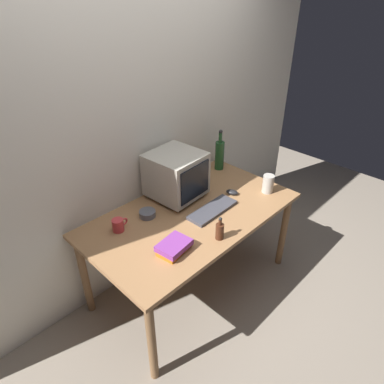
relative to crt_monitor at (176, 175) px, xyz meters
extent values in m
plane|color=gray|center=(-0.08, -0.25, -0.94)|extent=(6.00, 6.00, 0.00)
cube|color=silver|center=(-0.08, 0.26, 0.31)|extent=(4.00, 0.08, 2.50)
cube|color=#9E7047|center=(-0.08, -0.25, -0.21)|extent=(1.61, 0.89, 0.03)
cylinder|color=brown|center=(-0.82, -0.63, -0.58)|extent=(0.06, 0.06, 0.72)
cylinder|color=brown|center=(0.67, -0.63, -0.58)|extent=(0.06, 0.06, 0.72)
cylinder|color=brown|center=(-0.82, 0.14, -0.58)|extent=(0.06, 0.06, 0.72)
cylinder|color=brown|center=(0.67, 0.14, -0.58)|extent=(0.06, 0.06, 0.72)
cube|color=#B2AD9E|center=(0.00, 0.00, -0.18)|extent=(0.30, 0.26, 0.03)
cube|color=#B2AD9E|center=(0.00, 0.00, 0.01)|extent=(0.41, 0.41, 0.34)
cube|color=black|center=(0.01, -0.19, 0.01)|extent=(0.31, 0.03, 0.27)
cube|color=#3F3F47|center=(0.04, -0.34, -0.18)|extent=(0.42, 0.16, 0.02)
ellipsoid|color=black|center=(0.33, -0.30, -0.17)|extent=(0.09, 0.11, 0.04)
cylinder|color=#1E4C23|center=(0.59, 0.06, -0.06)|extent=(0.08, 0.08, 0.26)
cylinder|color=#1E4C23|center=(0.59, 0.06, 0.11)|extent=(0.03, 0.03, 0.09)
sphere|color=#262626|center=(0.59, 0.06, 0.17)|extent=(0.03, 0.03, 0.03)
cylinder|color=#472314|center=(-0.16, -0.59, -0.14)|extent=(0.06, 0.06, 0.11)
cylinder|color=#472314|center=(-0.16, -0.59, -0.06)|extent=(0.02, 0.02, 0.04)
sphere|color=#262626|center=(-0.16, -0.59, -0.03)|extent=(0.02, 0.02, 0.02)
cube|color=orange|center=(-0.46, -0.46, -0.18)|extent=(0.23, 0.17, 0.03)
cube|color=#843893|center=(-0.46, -0.46, -0.15)|extent=(0.23, 0.18, 0.04)
cylinder|color=#CC383D|center=(-0.58, -0.03, -0.15)|extent=(0.08, 0.08, 0.09)
torus|color=#CC383D|center=(-0.53, -0.03, -0.14)|extent=(0.06, 0.01, 0.06)
cylinder|color=#595B66|center=(-0.34, -0.05, -0.17)|extent=(0.12, 0.12, 0.04)
cylinder|color=#B7B2A8|center=(0.56, -0.48, -0.12)|extent=(0.09, 0.09, 0.15)
camera|label=1|loc=(-1.56, -1.70, 1.28)|focal=32.00mm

